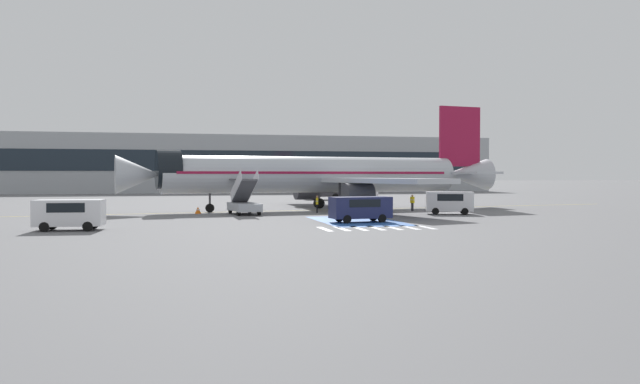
% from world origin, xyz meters
% --- Properties ---
extents(ground_plane, '(600.00, 600.00, 0.00)m').
position_xyz_m(ground_plane, '(0.00, 0.00, 0.00)').
color(ground_plane, slate).
extents(apron_leadline_yellow, '(74.32, 10.35, 0.01)m').
position_xyz_m(apron_leadline_yellow, '(1.22, -0.85, 0.00)').
color(apron_leadline_yellow, gold).
rests_on(apron_leadline_yellow, ground_plane).
extents(apron_stand_patch_blue, '(6.05, 11.40, 0.01)m').
position_xyz_m(apron_stand_patch_blue, '(1.22, -16.33, 0.00)').
color(apron_stand_patch_blue, '#2856A8').
rests_on(apron_stand_patch_blue, ground_plane).
extents(apron_walkway_bar_0, '(0.44, 3.60, 0.01)m').
position_xyz_m(apron_walkway_bar_0, '(-2.98, -22.94, 0.00)').
color(apron_walkway_bar_0, silver).
rests_on(apron_walkway_bar_0, ground_plane).
extents(apron_walkway_bar_1, '(0.44, 3.60, 0.01)m').
position_xyz_m(apron_walkway_bar_1, '(-1.78, -22.94, 0.00)').
color(apron_walkway_bar_1, silver).
rests_on(apron_walkway_bar_1, ground_plane).
extents(apron_walkway_bar_2, '(0.44, 3.60, 0.01)m').
position_xyz_m(apron_walkway_bar_2, '(-0.58, -22.94, 0.00)').
color(apron_walkway_bar_2, silver).
rests_on(apron_walkway_bar_2, ground_plane).
extents(apron_walkway_bar_3, '(0.44, 3.60, 0.01)m').
position_xyz_m(apron_walkway_bar_3, '(0.62, -22.94, 0.00)').
color(apron_walkway_bar_3, silver).
rests_on(apron_walkway_bar_3, ground_plane).
extents(apron_walkway_bar_4, '(0.44, 3.60, 0.01)m').
position_xyz_m(apron_walkway_bar_4, '(1.82, -22.94, 0.00)').
color(apron_walkway_bar_4, silver).
rests_on(apron_walkway_bar_4, ground_plane).
extents(apron_walkway_bar_5, '(0.44, 3.60, 0.01)m').
position_xyz_m(apron_walkway_bar_5, '(3.02, -22.94, 0.00)').
color(apron_walkway_bar_5, silver).
rests_on(apron_walkway_bar_5, ground_plane).
extents(apron_walkway_bar_6, '(0.44, 3.60, 0.01)m').
position_xyz_m(apron_walkway_bar_6, '(4.22, -22.94, 0.00)').
color(apron_walkway_bar_6, silver).
rests_on(apron_walkway_bar_6, ground_plane).
extents(airliner, '(40.68, 34.13, 11.31)m').
position_xyz_m(airliner, '(1.93, -0.75, 3.65)').
color(airliner, '#B7BCC4').
rests_on(airliner, ground_plane).
extents(boarding_stairs_forward, '(2.83, 5.44, 4.08)m').
position_xyz_m(boarding_stairs_forward, '(-6.63, -6.35, 1.00)').
color(boarding_stairs_forward, '#ADB2BA').
rests_on(boarding_stairs_forward, ground_plane).
extents(fuel_tanker, '(10.85, 3.03, 3.44)m').
position_xyz_m(fuel_tanker, '(10.58, 24.54, 1.74)').
color(fuel_tanker, '#38383D').
rests_on(fuel_tanker, ground_plane).
extents(service_van_0, '(4.39, 2.34, 2.01)m').
position_xyz_m(service_van_0, '(-19.48, -20.15, 1.21)').
color(service_van_0, silver).
rests_on(service_van_0, ground_plane).
extents(service_van_1, '(4.78, 2.29, 1.95)m').
position_xyz_m(service_van_1, '(1.10, -17.64, 1.18)').
color(service_van_1, '#1E234C').
rests_on(service_van_1, ground_plane).
extents(service_van_2, '(4.59, 3.17, 2.08)m').
position_xyz_m(service_van_2, '(11.84, -10.29, 1.24)').
color(service_van_2, silver).
rests_on(service_van_2, ground_plane).
extents(baggage_cart, '(2.70, 2.99, 0.87)m').
position_xyz_m(baggage_cart, '(3.52, -5.70, 0.26)').
color(baggage_cart, gray).
rests_on(baggage_cart, ground_plane).
extents(ground_crew_0, '(0.37, 0.48, 1.65)m').
position_xyz_m(ground_crew_0, '(10.48, -4.50, 0.94)').
color(ground_crew_0, '#2D2D33').
rests_on(ground_crew_0, ground_plane).
extents(ground_crew_1, '(0.33, 0.47, 1.64)m').
position_xyz_m(ground_crew_1, '(0.50, -5.12, 0.94)').
color(ground_crew_1, black).
rests_on(ground_crew_1, ground_plane).
extents(traffic_cone_0, '(0.59, 0.59, 0.66)m').
position_xyz_m(traffic_cone_0, '(-10.71, -4.07, 0.33)').
color(traffic_cone_0, orange).
rests_on(traffic_cone_0, ground_plane).
extents(traffic_cone_1, '(0.51, 0.51, 0.57)m').
position_xyz_m(traffic_cone_1, '(5.07, -10.35, 0.29)').
color(traffic_cone_1, orange).
rests_on(traffic_cone_1, ground_plane).
extents(terminal_building, '(121.69, 12.10, 11.70)m').
position_xyz_m(terminal_building, '(-6.70, 67.42, 5.85)').
color(terminal_building, '#9EA3A8').
rests_on(terminal_building, ground_plane).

